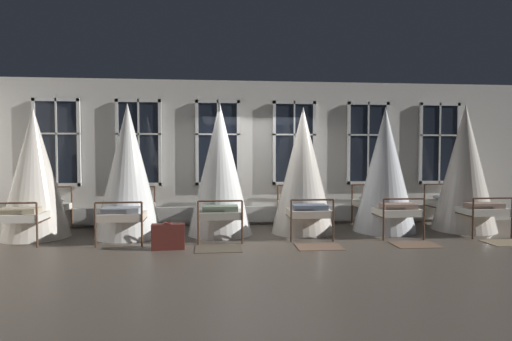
{
  "coord_description": "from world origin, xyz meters",
  "views": [
    {
      "loc": [
        -0.9,
        -8.22,
        1.65
      ],
      "look_at": [
        -0.11,
        0.21,
        1.3
      ],
      "focal_mm": 28.99,
      "sensor_mm": 36.0,
      "label": 1
    }
  ],
  "objects_px": {
    "cot_second": "(128,172)",
    "cot_third": "(220,171)",
    "cot_fourth": "(303,172)",
    "suitcase_dark": "(168,236)",
    "cot_sixth": "(464,170)",
    "cot_fifth": "(385,171)",
    "cot_first": "(34,175)"
  },
  "relations": [
    {
      "from": "cot_second",
      "to": "cot_third",
      "type": "relative_size",
      "value": 0.99
    },
    {
      "from": "cot_second",
      "to": "cot_third",
      "type": "distance_m",
      "value": 1.82
    },
    {
      "from": "cot_fourth",
      "to": "suitcase_dark",
      "type": "relative_size",
      "value": 4.59
    },
    {
      "from": "cot_third",
      "to": "suitcase_dark",
      "type": "distance_m",
      "value": 1.9
    },
    {
      "from": "cot_third",
      "to": "cot_fourth",
      "type": "relative_size",
      "value": 1.02
    },
    {
      "from": "suitcase_dark",
      "to": "cot_sixth",
      "type": "bearing_deg",
      "value": 7.82
    },
    {
      "from": "cot_fourth",
      "to": "cot_fifth",
      "type": "xyz_separation_m",
      "value": [
        1.76,
        -0.02,
        0.01
      ]
    },
    {
      "from": "cot_first",
      "to": "cot_fifth",
      "type": "xyz_separation_m",
      "value": [
        7.12,
        -0.0,
        0.04
      ]
    },
    {
      "from": "cot_first",
      "to": "cot_sixth",
      "type": "height_order",
      "value": "cot_sixth"
    },
    {
      "from": "suitcase_dark",
      "to": "cot_fifth",
      "type": "bearing_deg",
      "value": 12.76
    },
    {
      "from": "cot_fourth",
      "to": "suitcase_dark",
      "type": "height_order",
      "value": "cot_fourth"
    },
    {
      "from": "cot_second",
      "to": "cot_fourth",
      "type": "relative_size",
      "value": 1.01
    },
    {
      "from": "cot_second",
      "to": "cot_first",
      "type": "bearing_deg",
      "value": 85.74
    },
    {
      "from": "cot_fourth",
      "to": "cot_sixth",
      "type": "xyz_separation_m",
      "value": [
        3.52,
        -0.06,
        0.04
      ]
    },
    {
      "from": "cot_third",
      "to": "cot_fifth",
      "type": "relative_size",
      "value": 1.02
    },
    {
      "from": "cot_fifth",
      "to": "cot_sixth",
      "type": "distance_m",
      "value": 1.76
    },
    {
      "from": "cot_second",
      "to": "suitcase_dark",
      "type": "xyz_separation_m",
      "value": [
        0.91,
        -1.21,
        -1.06
      ]
    },
    {
      "from": "cot_third",
      "to": "suitcase_dark",
      "type": "bearing_deg",
      "value": 145.0
    },
    {
      "from": "cot_fourth",
      "to": "cot_sixth",
      "type": "bearing_deg",
      "value": -90.04
    },
    {
      "from": "cot_fifth",
      "to": "cot_sixth",
      "type": "relative_size",
      "value": 0.97
    },
    {
      "from": "cot_first",
      "to": "suitcase_dark",
      "type": "distance_m",
      "value": 3.19
    },
    {
      "from": "cot_fourth",
      "to": "cot_sixth",
      "type": "distance_m",
      "value": 3.52
    },
    {
      "from": "cot_fourth",
      "to": "cot_first",
      "type": "bearing_deg",
      "value": 91.13
    },
    {
      "from": "cot_fourth",
      "to": "cot_fifth",
      "type": "relative_size",
      "value": 1.0
    },
    {
      "from": "cot_fourth",
      "to": "cot_sixth",
      "type": "relative_size",
      "value": 0.97
    },
    {
      "from": "cot_first",
      "to": "cot_fifth",
      "type": "height_order",
      "value": "cot_fifth"
    },
    {
      "from": "cot_fifth",
      "to": "suitcase_dark",
      "type": "bearing_deg",
      "value": 107.04
    },
    {
      "from": "cot_second",
      "to": "cot_fourth",
      "type": "xyz_separation_m",
      "value": [
        3.54,
        0.1,
        -0.01
      ]
    },
    {
      "from": "suitcase_dark",
      "to": "cot_fourth",
      "type": "bearing_deg",
      "value": 22.85
    },
    {
      "from": "cot_second",
      "to": "cot_sixth",
      "type": "distance_m",
      "value": 7.07
    },
    {
      "from": "cot_first",
      "to": "cot_second",
      "type": "distance_m",
      "value": 1.82
    },
    {
      "from": "cot_second",
      "to": "cot_fifth",
      "type": "distance_m",
      "value": 5.31
    }
  ]
}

